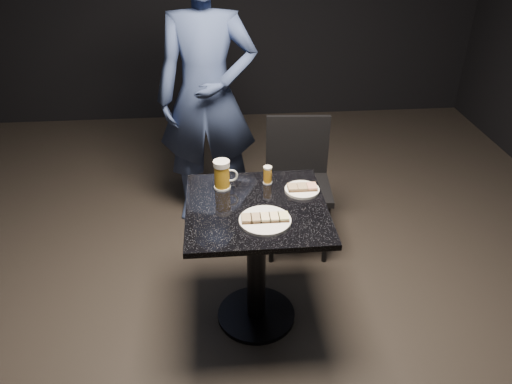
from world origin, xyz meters
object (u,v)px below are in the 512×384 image
beer_tumbler (268,175)px  chair (298,177)px  plate_large (265,221)px  table (256,245)px  beer_mug (222,175)px  patron (207,97)px  plate_small (302,190)px

beer_tumbler → chair: size_ratio=0.11×
plate_large → chair: size_ratio=0.28×
table → chair: (0.33, 0.71, -0.01)m
beer_tumbler → chair: (0.25, 0.49, -0.30)m
plate_large → beer_mug: 0.39m
beer_mug → chair: size_ratio=0.18×
patron → table: bearing=-73.8°
plate_large → beer_mug: size_ratio=1.57×
beer_tumbler → chair: bearing=62.7°
table → patron: bearing=102.0°
plate_large → chair: chair is taller
patron → beer_mug: bearing=-81.2°
plate_small → chair: bearing=82.0°
plate_large → plate_small: same height
table → beer_tumbler: 0.38m
patron → beer_tumbler: bearing=-66.0°
patron → beer_mug: size_ratio=11.63×
beer_tumbler → plate_small: bearing=-30.2°
table → chair: size_ratio=0.86×
chair → patron: bearing=146.1°
patron → chair: patron is taller
beer_mug → chair: (0.49, 0.52, -0.33)m
patron → chair: bearing=-29.6°
table → beer_mug: size_ratio=4.75×
beer_mug → chair: 0.79m
chair → plate_large: bearing=-109.6°
plate_large → beer_mug: (-0.19, 0.33, 0.07)m
plate_small → table: plate_small is taller
plate_small → table: (-0.25, -0.12, -0.25)m
table → chair: bearing=65.0°
plate_large → table: 0.29m
patron → chair: 0.80m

